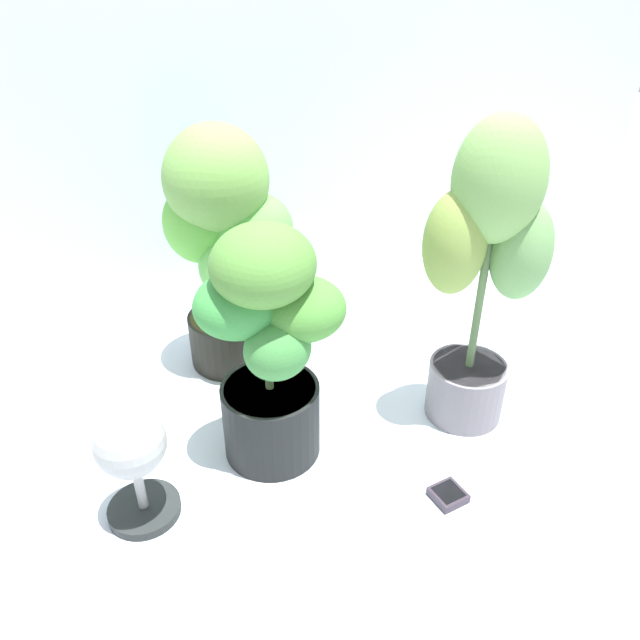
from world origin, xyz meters
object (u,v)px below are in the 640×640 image
object	(u,v)px
potted_plant_front_left	(269,341)
floor_fan	(132,453)
potted_plant_back_left	(224,235)
potted_plant_front_right	(485,262)
hygrometer_box	(448,495)

from	to	relation	value
potted_plant_front_left	floor_fan	world-z (taller)	potted_plant_front_left
potted_plant_back_left	potted_plant_front_right	size ratio (longest dim) A/B	0.89
potted_plant_back_left	potted_plant_front_right	distance (m)	0.77
floor_fan	hygrometer_box	bearing A→B (deg)	-32.47
potted_plant_front_left	hygrometer_box	bearing A→B (deg)	-39.00
potted_plant_front_right	floor_fan	bearing A→B (deg)	-173.74
floor_fan	potted_plant_back_left	bearing A→B (deg)	41.20
floor_fan	potted_plant_front_right	bearing A→B (deg)	-12.06
potted_plant_front_left	potted_plant_front_right	bearing A→B (deg)	-1.65
potted_plant_back_left	floor_fan	distance (m)	0.72
potted_plant_front_right	floor_fan	xyz separation A→B (m)	(-0.95, -0.10, -0.30)
potted_plant_back_left	potted_plant_front_left	size ratio (longest dim) A/B	1.17
potted_plant_back_left	potted_plant_front_left	world-z (taller)	potted_plant_back_left
potted_plant_front_right	hygrometer_box	world-z (taller)	potted_plant_front_right
potted_plant_back_left	floor_fan	size ratio (longest dim) A/B	2.47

